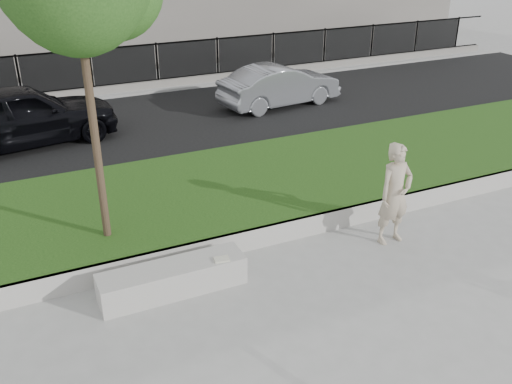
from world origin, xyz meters
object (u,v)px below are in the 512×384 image
stone_bench (173,279)px  car_dark (22,115)px  book (222,259)px  man (395,194)px  car_silver (280,85)px

stone_bench → car_dark: 7.93m
stone_bench → car_dark: (-1.48, 7.76, 0.60)m
book → car_dark: 8.25m
book → stone_bench: bearing=177.2°
man → stone_bench: bearing=174.4°
man → car_dark: bearing=121.6°
man → book: 3.34m
stone_bench → car_silver: size_ratio=0.60×
car_dark → book: bearing=-173.3°
car_silver → man: bearing=158.9°
man → book: man is taller
book → man: bearing=9.7°
car_silver → stone_bench: bearing=135.7°
stone_bench → book: bearing=-12.3°
stone_bench → man: bearing=-2.1°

